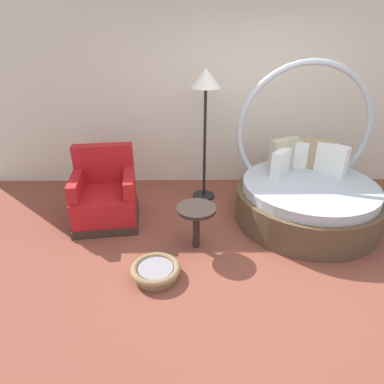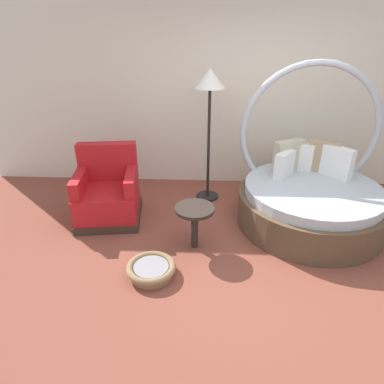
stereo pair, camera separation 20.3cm
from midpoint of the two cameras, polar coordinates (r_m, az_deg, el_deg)
The scene contains 7 objects.
ground_plane at distance 3.75m, azimuth 9.26°, elevation -11.97°, with size 8.00×8.00×0.02m, color brown.
back_wall at distance 5.18m, azimuth 6.52°, elevation 16.16°, with size 8.00×0.12×2.73m, color silver.
round_daybed at distance 4.52m, azimuth 17.76°, elevation 0.15°, with size 1.81×1.81×1.95m.
red_armchair at distance 4.45m, azimuth -15.85°, elevation -0.76°, with size 0.90×0.90×0.94m.
pet_basket at distance 3.51m, azimuth -7.93°, elevation -13.23°, with size 0.51×0.51×0.13m.
side_table at distance 3.69m, azimuth -0.84°, elevation -3.93°, with size 0.44×0.44×0.52m.
floor_lamp at distance 4.48m, azimuth 1.00°, elevation 16.81°, with size 0.40×0.40×1.82m.
Camera 1 is at (-0.72, -2.86, 2.33)m, focal length 31.16 mm.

